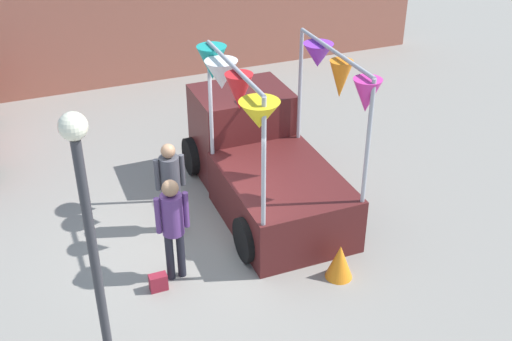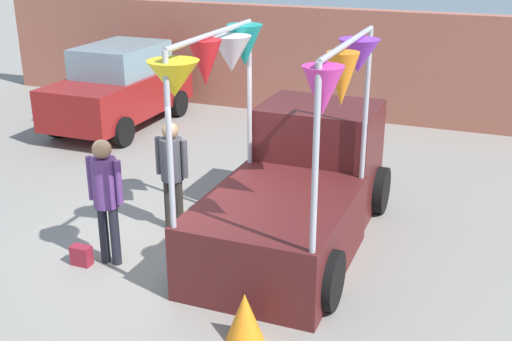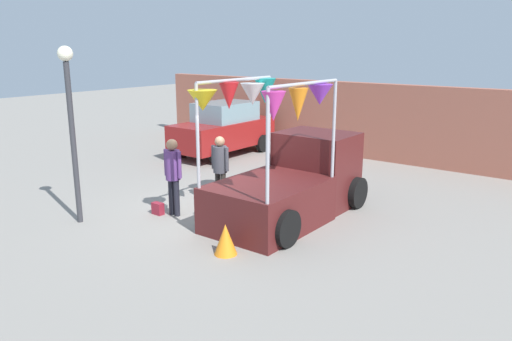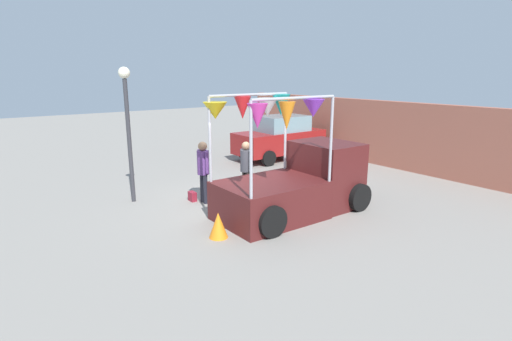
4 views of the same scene
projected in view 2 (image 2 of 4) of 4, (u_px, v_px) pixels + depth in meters
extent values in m
plane|color=gray|center=(171.00, 249.00, 9.31)|extent=(60.00, 60.00, 0.00)
cube|color=#4C1919|center=(276.00, 234.00, 8.66)|extent=(1.90, 2.60, 1.00)
cube|color=#4C1919|center=(318.00, 159.00, 10.25)|extent=(1.80, 1.40, 1.80)
cube|color=#8CB2C6|center=(319.00, 133.00, 10.09)|extent=(1.76, 1.37, 0.60)
cylinder|color=black|center=(270.00, 174.00, 11.07)|extent=(0.22, 0.76, 0.76)
cylinder|color=black|center=(380.00, 190.00, 10.42)|extent=(0.22, 0.76, 0.76)
cylinder|color=black|center=(189.00, 252.00, 8.42)|extent=(0.22, 0.76, 0.76)
cylinder|color=black|center=(329.00, 280.00, 7.77)|extent=(0.22, 0.76, 0.76)
cylinder|color=#A5A5AD|center=(250.00, 95.00, 9.46)|extent=(0.07, 0.07, 2.13)
cylinder|color=#A5A5AD|center=(366.00, 106.00, 8.86)|extent=(0.07, 0.07, 2.13)
cylinder|color=#A5A5AD|center=(169.00, 143.00, 7.34)|extent=(0.07, 0.07, 2.13)
cylinder|color=#A5A5AD|center=(315.00, 162.00, 6.74)|extent=(0.07, 0.07, 2.13)
cylinder|color=#A5A5AD|center=(213.00, 34.00, 8.02)|extent=(0.07, 2.44, 0.07)
cylinder|color=#A5A5AD|center=(349.00, 43.00, 7.42)|extent=(0.07, 2.44, 0.07)
cone|color=yellow|center=(174.00, 79.00, 7.23)|extent=(0.85, 0.85, 0.41)
cone|color=#D83399|center=(322.00, 91.00, 6.63)|extent=(0.62, 0.62, 0.53)
cone|color=red|center=(205.00, 63.00, 7.93)|extent=(0.57, 0.57, 0.57)
cone|color=orange|center=(342.00, 79.00, 7.35)|extent=(0.52, 0.52, 0.63)
cone|color=white|center=(231.00, 54.00, 8.64)|extent=(0.75, 0.75, 0.48)
cone|color=purple|center=(359.00, 56.00, 8.01)|extent=(0.69, 0.69, 0.42)
cone|color=teal|center=(245.00, 45.00, 9.04)|extent=(0.71, 0.71, 0.58)
cube|color=maroon|center=(120.00, 94.00, 14.79)|extent=(1.70, 4.00, 0.90)
cube|color=#72939E|center=(121.00, 59.00, 14.64)|extent=(1.50, 2.10, 0.66)
cylinder|color=black|center=(120.00, 97.00, 16.33)|extent=(0.18, 0.64, 0.64)
cylinder|color=black|center=(179.00, 103.00, 15.74)|extent=(0.18, 0.64, 0.64)
cylinder|color=black|center=(57.00, 123.00, 14.15)|extent=(0.18, 0.64, 0.64)
cylinder|color=black|center=(123.00, 132.00, 13.57)|extent=(0.18, 0.64, 0.64)
cylinder|color=black|center=(104.00, 234.00, 8.82)|extent=(0.13, 0.13, 0.86)
cylinder|color=black|center=(115.00, 236.00, 8.76)|extent=(0.13, 0.13, 0.86)
cylinder|color=#593372|center=(105.00, 183.00, 8.52)|extent=(0.34, 0.34, 0.68)
sphere|color=#997051|center=(102.00, 149.00, 8.35)|extent=(0.26, 0.26, 0.26)
cylinder|color=#593372|center=(91.00, 178.00, 8.58)|extent=(0.09, 0.09, 0.61)
cylinder|color=#593372|center=(119.00, 183.00, 8.43)|extent=(0.09, 0.09, 0.61)
cylinder|color=#2D2823|center=(169.00, 204.00, 9.83)|extent=(0.13, 0.13, 0.82)
cylinder|color=#2D2823|center=(179.00, 205.00, 9.77)|extent=(0.13, 0.13, 0.82)
cylinder|color=#3F3F47|center=(172.00, 159.00, 9.54)|extent=(0.34, 0.34, 0.65)
sphere|color=#997051|center=(170.00, 131.00, 9.38)|extent=(0.25, 0.25, 0.25)
cylinder|color=#3F3F47|center=(158.00, 155.00, 9.60)|extent=(0.09, 0.09, 0.58)
cylinder|color=#3F3F47|center=(185.00, 159.00, 9.45)|extent=(0.09, 0.09, 0.58)
cube|color=maroon|center=(81.00, 255.00, 8.84)|extent=(0.28, 0.16, 0.28)
cube|color=#9E5947|center=(322.00, 63.00, 15.53)|extent=(18.00, 0.36, 2.60)
cone|color=orange|center=(245.00, 317.00, 7.17)|extent=(0.55, 0.55, 0.60)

